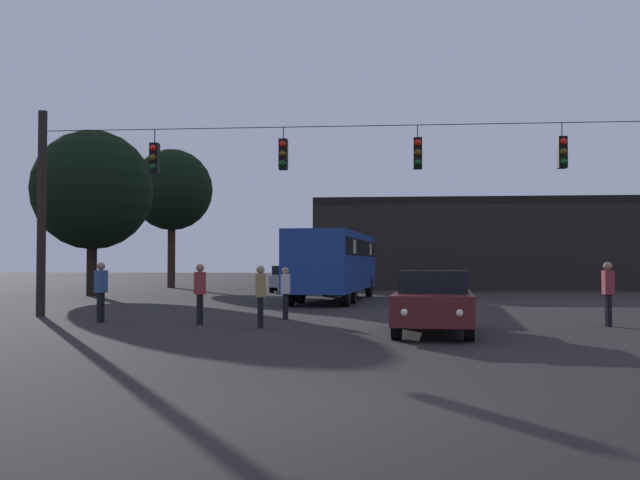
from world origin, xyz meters
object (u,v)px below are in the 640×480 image
(tree_left_silhouette, at_px, (92,190))
(tree_behind_building, at_px, (172,190))
(city_bus, at_px, (335,259))
(pedestrian_crossing_right, at_px, (260,293))
(pedestrian_trailing, at_px, (285,290))
(pedestrian_near_bus, at_px, (101,288))
(pedestrian_crossing_center, at_px, (200,290))
(pedestrian_crossing_left, at_px, (608,290))
(car_near_right, at_px, (434,301))
(car_far_left, at_px, (287,278))

(tree_left_silhouette, xyz_separation_m, tree_behind_building, (0.57, 12.01, 1.20))
(city_bus, bearing_deg, tree_behind_building, 128.12)
(pedestrian_crossing_right, bearing_deg, tree_behind_building, 110.92)
(pedestrian_crossing_right, xyz_separation_m, pedestrian_trailing, (0.28, 2.79, -0.04))
(city_bus, bearing_deg, pedestrian_near_bus, -115.61)
(pedestrian_crossing_center, distance_m, pedestrian_crossing_right, 2.05)
(pedestrian_crossing_left, distance_m, pedestrian_near_bus, 14.05)
(city_bus, distance_m, tree_left_silhouette, 13.64)
(pedestrian_trailing, distance_m, tree_behind_building, 29.13)
(city_bus, distance_m, pedestrian_crossing_left, 14.82)
(pedestrian_crossing_left, xyz_separation_m, tree_behind_building, (-20.30, 27.80, 5.64))
(city_bus, height_order, pedestrian_trailing, city_bus)
(pedestrian_crossing_center, height_order, tree_left_silhouette, tree_left_silhouette)
(pedestrian_crossing_right, distance_m, tree_behind_building, 31.56)
(city_bus, height_order, pedestrian_near_bus, city_bus)
(car_near_right, bearing_deg, tree_behind_building, 117.16)
(pedestrian_crossing_right, relative_size, pedestrian_near_bus, 0.95)
(car_far_left, relative_size, pedestrian_trailing, 2.83)
(car_near_right, height_order, pedestrian_crossing_left, pedestrian_crossing_left)
(pedestrian_crossing_left, distance_m, tree_left_silhouette, 26.54)
(car_near_right, relative_size, pedestrian_trailing, 2.85)
(tree_behind_building, bearing_deg, city_bus, -51.88)
(tree_behind_building, bearing_deg, pedestrian_crossing_center, -71.81)
(pedestrian_crossing_right, height_order, pedestrian_near_bus, pedestrian_near_bus)
(city_bus, bearing_deg, car_far_left, 109.77)
(city_bus, xyz_separation_m, car_far_left, (-3.41, 9.49, -1.07))
(car_near_right, height_order, pedestrian_near_bus, pedestrian_near_bus)
(car_far_left, bearing_deg, pedestrian_near_bus, -96.47)
(car_far_left, height_order, pedestrian_trailing, pedestrian_trailing)
(car_far_left, relative_size, tree_left_silhouette, 0.52)
(pedestrian_trailing, bearing_deg, tree_behind_building, 113.45)
(car_far_left, distance_m, tree_left_silhouette, 12.01)
(city_bus, bearing_deg, pedestrian_trailing, -94.09)
(tree_left_silhouette, bearing_deg, car_far_left, 33.04)
(pedestrian_crossing_left, bearing_deg, pedestrian_near_bus, 179.72)
(car_near_right, distance_m, tree_left_silhouette, 24.71)
(pedestrian_crossing_left, distance_m, pedestrian_crossing_right, 9.29)
(tree_behind_building, bearing_deg, pedestrian_crossing_right, -69.08)
(pedestrian_crossing_right, bearing_deg, car_near_right, -15.44)
(pedestrian_near_bus, relative_size, tree_left_silhouette, 0.20)
(pedestrian_trailing, bearing_deg, pedestrian_crossing_center, -138.24)
(city_bus, xyz_separation_m, pedestrian_crossing_right, (-1.05, -13.52, -0.95))
(tree_behind_building, bearing_deg, pedestrian_near_bus, -77.30)
(pedestrian_near_bus, height_order, pedestrian_trailing, pedestrian_near_bus)
(tree_behind_building, bearing_deg, car_near_right, -62.84)
(car_near_right, height_order, pedestrian_crossing_right, pedestrian_crossing_right)
(tree_left_silhouette, distance_m, tree_behind_building, 12.09)
(tree_left_silhouette, bearing_deg, car_near_right, -48.55)
(car_far_left, height_order, pedestrian_near_bus, pedestrian_near_bus)
(tree_left_silhouette, bearing_deg, pedestrian_crossing_left, -37.11)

